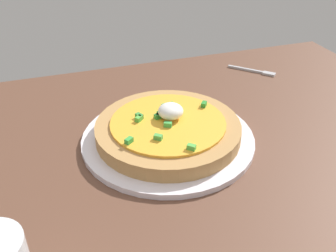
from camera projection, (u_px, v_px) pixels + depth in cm
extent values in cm
cube|color=brown|center=(185.00, 169.00, 61.08)|extent=(106.51, 79.54, 3.25)
cylinder|color=white|center=(168.00, 138.00, 64.72)|extent=(29.29, 29.29, 1.00)
cylinder|color=tan|center=(168.00, 130.00, 63.78)|extent=(24.45, 24.45, 2.49)
cylinder|color=gold|center=(168.00, 122.00, 62.99)|extent=(19.33, 19.33, 0.44)
ellipsoid|color=white|center=(173.00, 111.00, 63.27)|extent=(4.27, 4.27, 2.54)
cube|color=#2B8C2E|center=(204.00, 104.00, 66.94)|extent=(1.41, 1.50, 0.80)
cube|color=green|center=(139.00, 116.00, 63.52)|extent=(1.33, 1.51, 0.80)
cube|color=#54B743|center=(139.00, 119.00, 62.83)|extent=(1.49, 1.44, 0.80)
cube|color=green|center=(129.00, 141.00, 57.46)|extent=(1.50, 1.41, 0.80)
cube|color=#56AD43|center=(163.00, 107.00, 66.08)|extent=(1.04, 1.41, 0.80)
cube|color=#52B845|center=(193.00, 147.00, 56.06)|extent=(1.49, 1.45, 0.80)
cube|color=green|center=(168.00, 124.00, 61.33)|extent=(1.51, 1.31, 0.80)
cube|color=green|center=(158.00, 116.00, 63.52)|extent=(1.42, 1.06, 0.80)
cube|color=green|center=(158.00, 137.00, 58.23)|extent=(1.50, 1.42, 0.80)
cube|color=green|center=(171.00, 105.00, 66.64)|extent=(1.51, 1.34, 0.80)
cube|color=#338C30|center=(159.00, 115.00, 63.83)|extent=(1.19, 1.48, 0.80)
cube|color=#B7B7BC|center=(245.00, 69.00, 89.52)|extent=(6.40, 6.45, 0.50)
cube|color=#B7B7BC|center=(269.00, 74.00, 87.38)|extent=(2.97, 2.97, 0.50)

